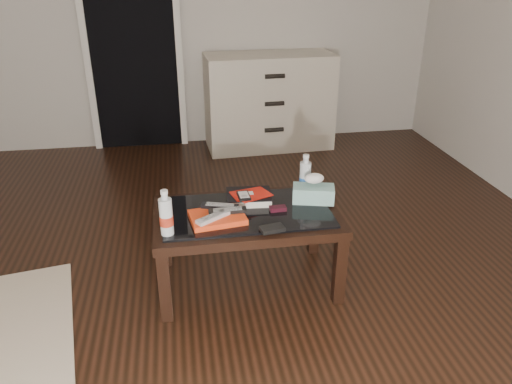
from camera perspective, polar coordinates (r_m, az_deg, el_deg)
ground at (r=2.95m, az=-6.89°, el=-10.39°), size 5.00×5.00×0.00m
doorway at (r=4.93m, az=-13.97°, el=16.54°), size 0.90×0.08×2.07m
coffee_table at (r=2.74m, az=-1.06°, el=-3.37°), size 1.00×0.60×0.46m
dresser at (r=4.88m, az=1.51°, el=10.28°), size 1.22×0.56×0.90m
magazines at (r=2.62m, az=-4.45°, el=-2.90°), size 0.31×0.25×0.03m
remote_silver at (r=2.57m, az=-4.89°, el=-2.84°), size 0.19×0.15×0.02m
remote_black_front at (r=2.63m, az=-3.27°, el=-2.13°), size 0.20×0.05×0.02m
remote_black_back at (r=2.68m, az=-4.14°, el=-1.60°), size 0.21×0.11×0.02m
textbook at (r=2.81m, az=-0.81°, el=-0.60°), size 0.27×0.22×0.05m
dvd_mailers at (r=2.79m, az=-0.82°, el=-0.20°), size 0.22×0.18×0.01m
ipod at (r=2.74m, az=-1.42°, el=-0.42°), size 0.07×0.11×0.02m
flip_phone at (r=2.71m, az=2.51°, el=-1.90°), size 0.09×0.05×0.02m
wallet at (r=2.52m, az=1.87°, el=-4.20°), size 0.13×0.09×0.02m
water_bottle_left at (r=2.48m, az=-10.27°, el=-2.31°), size 0.08×0.08×0.24m
water_bottle_right at (r=2.88m, az=5.65°, el=2.06°), size 0.08×0.08×0.24m
tissue_box at (r=2.82m, az=6.57°, el=-0.21°), size 0.25×0.17×0.09m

